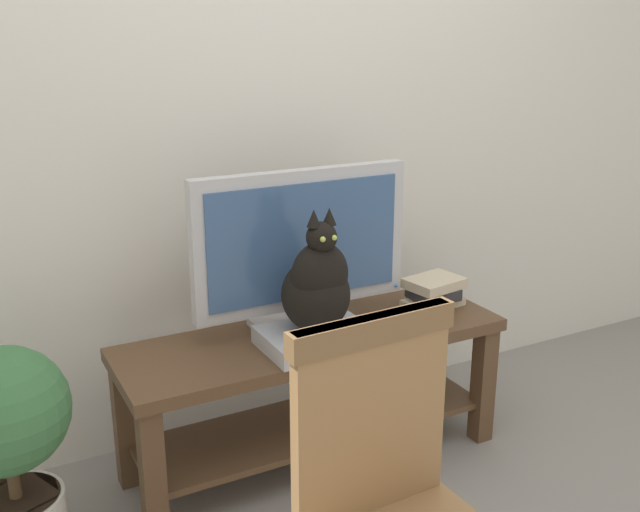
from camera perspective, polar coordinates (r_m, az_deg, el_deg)
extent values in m
cube|color=silver|center=(2.82, -4.61, 14.36)|extent=(7.00, 0.12, 2.80)
cube|color=#513823|center=(2.61, -0.52, -6.47)|extent=(1.39, 0.45, 0.04)
cube|color=#513823|center=(2.39, -12.89, -16.37)|extent=(0.07, 0.07, 0.47)
cube|color=#513823|center=(2.93, 12.57, -9.71)|extent=(0.07, 0.07, 0.47)
cube|color=#513823|center=(2.68, -14.93, -12.54)|extent=(0.07, 0.07, 0.47)
cube|color=#513823|center=(3.17, 8.51, -7.29)|extent=(0.07, 0.07, 0.47)
cube|color=#513823|center=(2.77, -0.50, -12.86)|extent=(1.29, 0.37, 0.02)
cube|color=#B7B7BC|center=(2.67, -1.37, -5.08)|extent=(0.36, 0.20, 0.03)
cube|color=#B7B7BC|center=(2.66, -1.38, -4.34)|extent=(0.06, 0.04, 0.04)
cube|color=#B7B7BC|center=(2.57, -1.42, 1.29)|extent=(0.81, 0.05, 0.50)
cube|color=#385684|center=(2.54, -1.13, 1.13)|extent=(0.72, 0.01, 0.41)
sphere|color=#2672F2|center=(2.80, 5.95, -2.32)|extent=(0.01, 0.01, 0.01)
cube|color=#ADADB2|center=(2.50, -0.32, -6.36)|extent=(0.36, 0.27, 0.06)
cube|color=black|center=(2.39, 1.20, -7.52)|extent=(0.22, 0.01, 0.03)
ellipsoid|color=black|center=(2.44, -0.33, -3.04)|extent=(0.23, 0.23, 0.25)
ellipsoid|color=black|center=(2.39, -0.01, -1.49)|extent=(0.20, 0.15, 0.22)
sphere|color=black|center=(2.34, 0.12, 1.47)|extent=(0.10, 0.10, 0.10)
cone|color=black|center=(2.31, -0.49, 2.96)|extent=(0.05, 0.05, 0.06)
cone|color=black|center=(2.33, 0.73, 3.12)|extent=(0.05, 0.05, 0.06)
sphere|color=#B2C64C|center=(2.29, 0.22, 1.30)|extent=(0.02, 0.02, 0.02)
sphere|color=#B2C64C|center=(2.31, 1.12, 1.43)|extent=(0.02, 0.02, 0.02)
cylinder|color=black|center=(2.44, 2.01, -5.61)|extent=(0.08, 0.19, 0.04)
cube|color=olive|center=(1.67, 4.01, -12.28)|extent=(0.39, 0.05, 0.47)
cube|color=brown|center=(1.57, 4.17, -5.72)|extent=(0.41, 0.06, 0.06)
cube|color=beige|center=(2.88, 8.77, -3.59)|extent=(0.24, 0.16, 0.03)
cube|color=#2D2D33|center=(2.87, 8.81, -2.88)|extent=(0.18, 0.15, 0.04)
cube|color=beige|center=(2.86, 8.89, -2.09)|extent=(0.23, 0.19, 0.04)
cylinder|color=#332319|center=(2.46, -22.54, -17.10)|extent=(0.25, 0.25, 0.02)
cylinder|color=#4C3823|center=(2.42, -22.76, -15.56)|extent=(0.04, 0.04, 0.14)
sphere|color=#386B3D|center=(2.31, -23.40, -10.98)|extent=(0.37, 0.37, 0.37)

